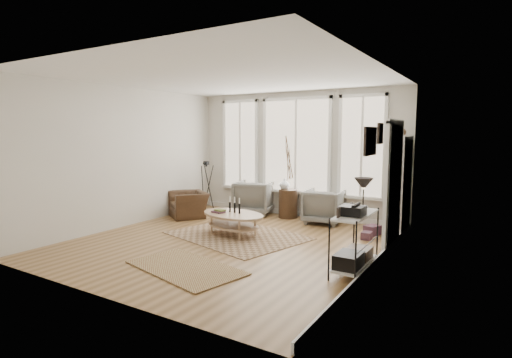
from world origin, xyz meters
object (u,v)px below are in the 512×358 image
Objects in this scene: low_shelf at (355,236)px; side_table at (288,180)px; armchair_left at (255,197)px; accent_chair at (189,204)px; armchair_right at (324,206)px; bookcase at (399,185)px; coffee_table at (233,218)px.

side_table reaches higher than low_shelf.
armchair_left is 1.58m from accent_chair.
armchair_left is at bearing -7.73° from armchair_right.
accent_chair is (-1.13, -1.10, -0.11)m from armchair_left.
side_table reaches higher than armchair_left.
low_shelf is 0.71× the size of side_table.
armchair_right is (-1.50, 2.63, -0.14)m from low_shelf.
side_table is (-2.48, 0.21, -0.07)m from bookcase.
low_shelf is at bearing 127.19° from armchair_left.
accent_chair is (-2.95, -1.02, -0.08)m from armchair_right.
low_shelf reaches higher than accent_chair.
armchair_right reaches higher than accent_chair.
accent_chair is at bearing 155.05° from coffee_table.
accent_chair is at bearing -168.56° from bookcase.
low_shelf reaches higher than armchair_right.
armchair_right is (-1.56, 0.11, -0.59)m from bookcase.
bookcase is at bearing 45.81° from accent_chair.
coffee_table is (-2.61, 0.75, -0.18)m from low_shelf.
side_table is (-2.43, 2.73, 0.38)m from low_shelf.
bookcase is at bearing 163.20° from armchair_left.
accent_chair is (-4.46, 1.61, -0.22)m from low_shelf.
armchair_right is 3.13m from accent_chair.
low_shelf is 0.87× the size of coffee_table.
side_table is (-0.92, 0.10, 0.52)m from armchair_right.
bookcase is at bearing 170.72° from armchair_right.
low_shelf is 1.45× the size of accent_chair.
coffee_table is 2.18m from armchair_right.
side_table is at bearing 167.79° from armchair_left.
armchair_left is 1.02m from side_table.
armchair_left is (-3.32, 2.71, -0.11)m from low_shelf.
bookcase is 4.65m from accent_chair.
low_shelf is 4.29m from armchair_left.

